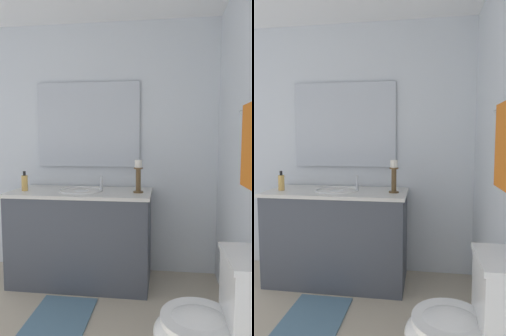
% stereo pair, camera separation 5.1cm
% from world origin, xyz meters
% --- Properties ---
extents(wall_left, '(0.04, 2.47, 2.45)m').
position_xyz_m(wall_left, '(-1.23, 0.00, 1.23)').
color(wall_left, silver).
rests_on(wall_left, ground).
extents(vanity_cabinet, '(0.58, 1.29, 0.86)m').
position_xyz_m(vanity_cabinet, '(-0.90, -0.04, 0.43)').
color(vanity_cabinet, '#474C56').
rests_on(vanity_cabinet, ground).
extents(sink_basin, '(0.40, 0.40, 0.24)m').
position_xyz_m(sink_basin, '(-0.90, -0.04, 0.82)').
color(sink_basin, white).
rests_on(sink_basin, vanity_cabinet).
extents(mirror, '(0.02, 1.03, 0.83)m').
position_xyz_m(mirror, '(-1.18, -0.04, 1.47)').
color(mirror, silver).
extents(candle_holder_tall, '(0.09, 0.09, 0.29)m').
position_xyz_m(candle_holder_tall, '(-0.88, 0.48, 1.01)').
color(candle_holder_tall, brown).
rests_on(candle_holder_tall, vanity_cabinet).
extents(soap_bottle, '(0.06, 0.06, 0.18)m').
position_xyz_m(soap_bottle, '(-0.84, -0.56, 0.93)').
color(soap_bottle, '#E5B259').
rests_on(soap_bottle, vanity_cabinet).
extents(toilet, '(0.39, 0.54, 0.75)m').
position_xyz_m(toilet, '(0.23, 0.96, 0.37)').
color(toilet, white).
rests_on(toilet, ground).
extents(towel_near_vanity, '(0.28, 0.03, 0.45)m').
position_xyz_m(towel_near_vanity, '(0.08, 1.16, 1.29)').
color(towel_near_vanity, orange).
rests_on(towel_near_vanity, towel_bar).
extents(bath_mat, '(0.60, 0.44, 0.02)m').
position_xyz_m(bath_mat, '(-0.28, -0.04, 0.01)').
color(bath_mat, slate).
rests_on(bath_mat, ground).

